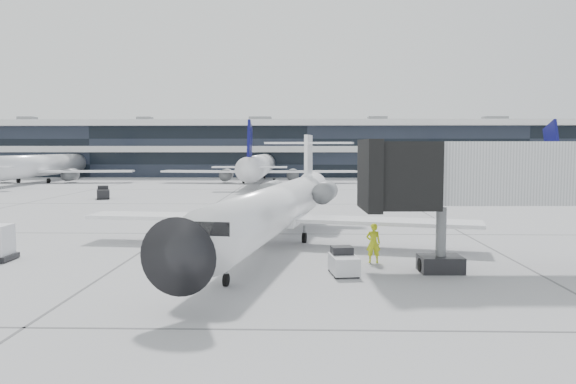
{
  "coord_description": "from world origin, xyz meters",
  "views": [
    {
      "loc": [
        -0.96,
        -37.58,
        5.85
      ],
      "look_at": [
        -2.0,
        3.13,
        2.6
      ],
      "focal_mm": 35.0,
      "sensor_mm": 36.0,
      "label": 1
    }
  ],
  "objects": [
    {
      "name": "bg_jet_center",
      "position": [
        -8.0,
        55.0,
        0.0
      ],
      "size": [
        32.0,
        40.0,
        9.6
      ],
      "primitive_type": null,
      "color": "white",
      "rests_on": "ground"
    },
    {
      "name": "terminal",
      "position": [
        0.0,
        82.0,
        5.0
      ],
      "size": [
        170.0,
        22.0,
        10.0
      ],
      "primitive_type": "cube",
      "color": "black",
      "rests_on": "ground"
    },
    {
      "name": "traffic_cone",
      "position": [
        -0.71,
        14.37,
        0.29
      ],
      "size": [
        0.46,
        0.46,
        0.61
      ],
      "rotation": [
        0.0,
        0.0,
        -0.12
      ],
      "color": "#D9590B",
      "rests_on": "ground"
    },
    {
      "name": "ground",
      "position": [
        0.0,
        0.0,
        0.0
      ],
      "size": [
        220.0,
        220.0,
        0.0
      ],
      "primitive_type": "plane",
      "color": "#97979A",
      "rests_on": "ground"
    },
    {
      "name": "bg_jet_right",
      "position": [
        32.0,
        55.0,
        0.0
      ],
      "size": [
        32.0,
        40.0,
        9.6
      ],
      "primitive_type": null,
      "color": "white",
      "rests_on": "ground"
    },
    {
      "name": "far_tug",
      "position": [
        -23.66,
        25.51,
        0.66
      ],
      "size": [
        2.09,
        2.65,
        1.48
      ],
      "rotation": [
        0.0,
        0.0,
        0.35
      ],
      "color": "black",
      "rests_on": "ground"
    },
    {
      "name": "baggage_tug",
      "position": [
        0.95,
        -12.0,
        0.55
      ],
      "size": [
        1.4,
        2.08,
        1.23
      ],
      "rotation": [
        0.0,
        0.0,
        0.14
      ],
      "color": "silver",
      "rests_on": "ground"
    },
    {
      "name": "bg_jet_left",
      "position": [
        -45.0,
        55.0,
        0.0
      ],
      "size": [
        32.0,
        40.0,
        9.6
      ],
      "primitive_type": null,
      "color": "white",
      "rests_on": "ground"
    },
    {
      "name": "regional_jet",
      "position": [
        -2.46,
        -4.34,
        2.33
      ],
      "size": [
        23.68,
        29.53,
        6.84
      ],
      "rotation": [
        0.0,
        0.0,
        -0.17
      ],
      "color": "white",
      "rests_on": "ground"
    },
    {
      "name": "ramp_worker",
      "position": [
        2.65,
        -9.37,
        1.01
      ],
      "size": [
        0.76,
        0.52,
        2.03
      ],
      "primitive_type": "imported",
      "rotation": [
        0.0,
        0.0,
        3.19
      ],
      "color": "#C7DA17",
      "rests_on": "ground"
    }
  ]
}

